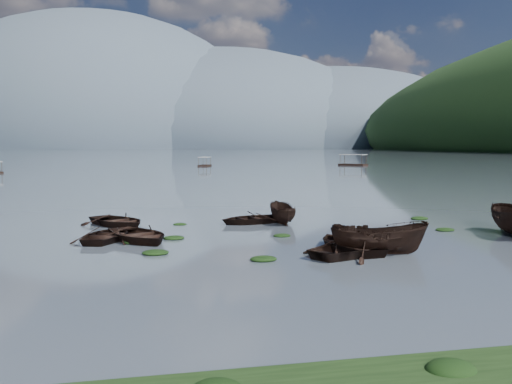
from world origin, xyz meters
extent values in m
plane|color=#525B66|center=(0.00, 0.00, 0.00)|extent=(2400.00, 2400.00, 0.00)
ellipsoid|color=#475666|center=(-60.00, 900.00, 0.00)|extent=(520.00, 520.00, 340.00)
ellipsoid|color=#475666|center=(140.00, 900.00, 0.00)|extent=(520.00, 520.00, 260.00)
ellipsoid|color=#475666|center=(320.00, 900.00, 0.00)|extent=(520.00, 520.00, 220.00)
imported|color=black|center=(-7.27, 7.06, 0.00)|extent=(5.15, 5.84, 1.00)
imported|color=black|center=(-8.82, 7.71, 0.00)|extent=(4.22, 4.96, 0.87)
imported|color=black|center=(3.37, 1.21, 0.00)|extent=(4.68, 2.81, 1.70)
imported|color=black|center=(2.45, 2.41, 0.00)|extent=(3.94, 5.12, 0.98)
imported|color=black|center=(2.19, 1.29, 0.00)|extent=(5.82, 5.31, 0.99)
imported|color=black|center=(-8.45, 13.05, 0.00)|extent=(5.39, 5.76, 0.97)
imported|color=black|center=(-0.11, 12.47, 0.00)|extent=(5.18, 4.36, 0.92)
imported|color=black|center=(1.70, 12.04, 0.00)|extent=(1.71, 3.89, 1.46)
ellipsoid|color=black|center=(-6.56, 3.26, 0.00)|extent=(1.21, 0.99, 0.26)
ellipsoid|color=black|center=(-7.53, 6.46, 0.00)|extent=(1.08, 0.87, 0.24)
ellipsoid|color=black|center=(-2.10, 0.85, 0.00)|extent=(1.16, 0.93, 0.25)
ellipsoid|color=black|center=(0.33, 6.89, 0.00)|extent=(0.94, 0.79, 0.21)
ellipsoid|color=black|center=(10.03, 6.88, 0.00)|extent=(1.11, 0.88, 0.23)
ellipsoid|color=black|center=(-5.45, 7.27, 0.00)|extent=(1.12, 0.91, 0.24)
ellipsoid|color=black|center=(-4.70, 12.58, 0.00)|extent=(0.83, 0.69, 0.17)
ellipsoid|color=black|center=(11.05, 11.77, 0.00)|extent=(1.18, 0.95, 0.26)
camera|label=1|loc=(-7.51, -22.55, 4.93)|focal=40.00mm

